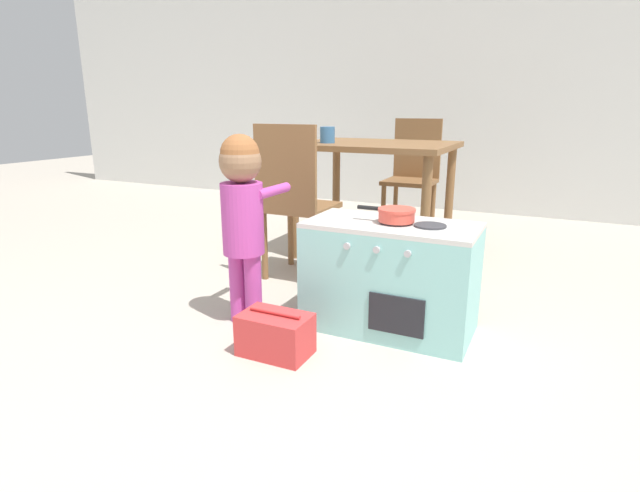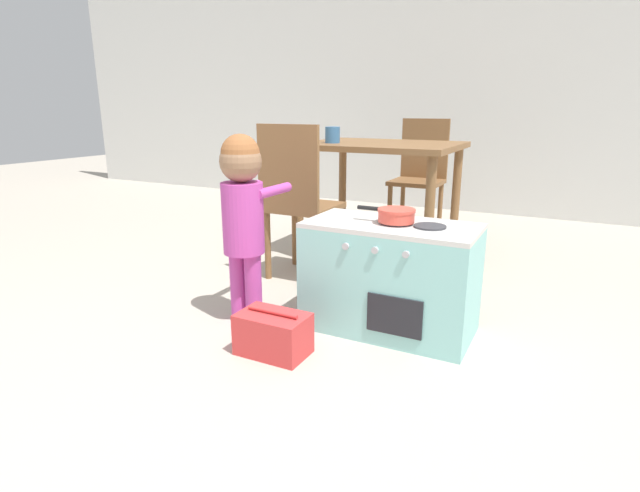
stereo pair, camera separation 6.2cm
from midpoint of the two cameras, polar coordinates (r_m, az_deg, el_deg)
name	(u,v)px [view 2 (the right image)]	position (r m, az deg, el deg)	size (l,w,h in m)	color
ground_plane	(235,451)	(1.57, -8.53, -22.21)	(16.00, 16.00, 0.00)	#B2A899
wall_back	(493,66)	(4.89, 19.55, 18.80)	(10.00, 0.06, 2.60)	silver
play_kitchen	(390,277)	(2.20, 8.79, -3.55)	(0.72, 0.38, 0.49)	#8CD1CC
toy_pot	(396,214)	(2.12, 9.50, 3.60)	(0.26, 0.16, 0.06)	#E04C3D
child_figure	(243,204)	(2.20, -7.99, 4.79)	(0.21, 0.34, 0.85)	#BC429E
toy_basket	(273,334)	(2.02, -4.48, -9.97)	(0.28, 0.18, 0.19)	#D13838
dining_table	(381,160)	(3.29, 7.52, 9.73)	(0.97, 0.78, 0.74)	brown
dining_chair_near	(298,200)	(2.78, -1.90, 5.30)	(0.37, 0.37, 0.87)	brown
dining_chair_far	(420,174)	(3.93, 11.76, 8.02)	(0.37, 0.37, 0.87)	brown
cup_on_table	(333,135)	(3.22, 2.01, 12.58)	(0.09, 0.09, 0.10)	teal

